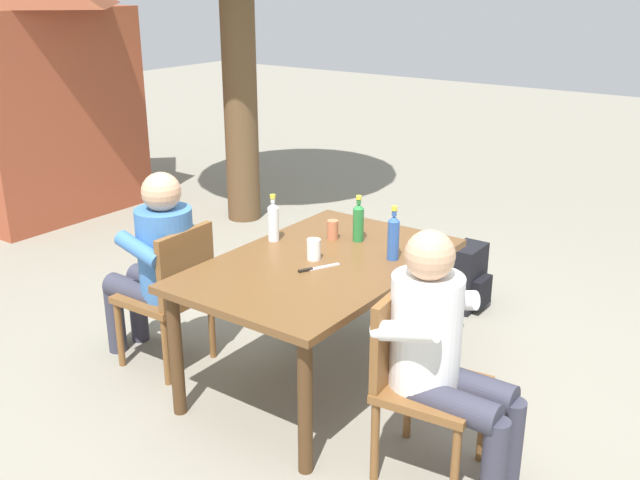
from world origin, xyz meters
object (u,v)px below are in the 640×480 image
object	(u,v)px
bottle_clear	(273,221)
bottle_blue	(393,237)
chair_near_left	(416,374)
backpack_by_near_side	(468,278)
cup_terracotta	(333,230)
person_in_plaid_shirt	(441,347)
brick_kiosk	(17,74)
dining_table	(320,276)
cup_white	(314,249)
person_in_white_shirt	(157,259)
bottle_green	(358,222)
table_knife	(316,268)
chair_far_left	(173,290)

from	to	relation	value
bottle_clear	bottle_blue	xyz separation A→B (m)	(0.15, -0.71, 0.01)
chair_near_left	backpack_by_near_side	size ratio (longest dim) A/B	1.90
bottle_clear	cup_terracotta	world-z (taller)	bottle_clear
chair_near_left	backpack_by_near_side	bearing A→B (deg)	17.13
person_in_plaid_shirt	brick_kiosk	bearing A→B (deg)	74.73
dining_table	chair_near_left	world-z (taller)	chair_near_left
chair_near_left	person_in_plaid_shirt	world-z (taller)	person_in_plaid_shirt
bottle_blue	backpack_by_near_side	world-z (taller)	bottle_blue
person_in_plaid_shirt	cup_terracotta	world-z (taller)	person_in_plaid_shirt
backpack_by_near_side	brick_kiosk	distance (m)	4.75
cup_terracotta	cup_white	world-z (taller)	cup_white
dining_table	person_in_white_shirt	size ratio (longest dim) A/B	1.31
cup_terracotta	bottle_blue	bearing A→B (deg)	-99.79
cup_terracotta	bottle_green	bearing A→B (deg)	-67.72
bottle_blue	bottle_clear	bearing A→B (deg)	101.67
cup_white	brick_kiosk	world-z (taller)	brick_kiosk
dining_table	person_in_white_shirt	distance (m)	0.97
table_knife	backpack_by_near_side	bearing A→B (deg)	-7.81
brick_kiosk	chair_near_left	bearing A→B (deg)	-105.67
person_in_white_shirt	backpack_by_near_side	bearing A→B (deg)	-33.67
dining_table	person_in_plaid_shirt	distance (m)	0.97
dining_table	brick_kiosk	bearing A→B (deg)	75.97
dining_table	bottle_blue	world-z (taller)	bottle_blue
chair_far_left	backpack_by_near_side	bearing A→B (deg)	-31.15
dining_table	person_in_white_shirt	world-z (taller)	person_in_white_shirt
cup_terracotta	brick_kiosk	distance (m)	4.31
bottle_blue	cup_white	world-z (taller)	bottle_blue
person_in_white_shirt	bottle_blue	world-z (taller)	person_in_white_shirt
dining_table	bottle_blue	xyz separation A→B (m)	(0.25, -0.30, 0.22)
chair_far_left	person_in_white_shirt	size ratio (longest dim) A/B	0.74
person_in_plaid_shirt	bottle_clear	size ratio (longest dim) A/B	4.24
chair_far_left	chair_near_left	distance (m)	1.59
cup_white	dining_table	bearing A→B (deg)	-93.97
bottle_green	cup_white	xyz separation A→B (m)	(-0.38, 0.04, -0.06)
chair_near_left	person_in_plaid_shirt	size ratio (longest dim) A/B	0.74
chair_far_left	brick_kiosk	xyz separation A→B (m)	(1.43, 3.56, 0.81)
chair_far_left	bottle_blue	world-z (taller)	bottle_blue
chair_near_left	cup_terracotta	bearing A→B (deg)	53.93
bottle_blue	brick_kiosk	xyz separation A→B (m)	(0.84, 4.66, 0.43)
cup_white	table_knife	bearing A→B (deg)	-140.10
person_in_plaid_shirt	cup_white	world-z (taller)	person_in_plaid_shirt
cup_white	chair_far_left	bearing A→B (deg)	114.79
bottle_blue	brick_kiosk	bearing A→B (deg)	79.82
person_in_plaid_shirt	bottle_green	distance (m)	1.19
person_in_white_shirt	person_in_plaid_shirt	world-z (taller)	same
cup_terracotta	backpack_by_near_side	distance (m)	1.28
cup_terracotta	chair_far_left	bearing A→B (deg)	136.07
bottle_blue	table_knife	world-z (taller)	bottle_blue
chair_near_left	brick_kiosk	world-z (taller)	brick_kiosk
bottle_blue	table_knife	bearing A→B (deg)	144.67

